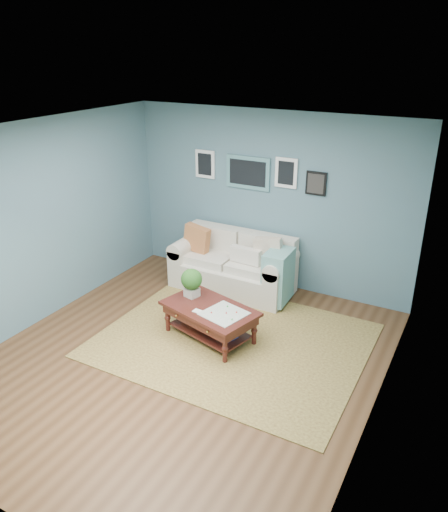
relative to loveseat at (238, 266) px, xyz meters
The scene contains 4 objects.
room_shell 2.21m from the loveseat, 82.41° to the right, with size 5.00×5.02×2.70m.
area_rug 1.54m from the loveseat, 65.49° to the right, with size 3.30×2.64×0.01m, color #56391C.
loveseat is the anchor object (origin of this frame).
coffee_table 1.43m from the loveseat, 79.61° to the right, with size 1.35×0.99×0.84m.
Camera 1 is at (2.89, -4.23, 3.56)m, focal length 35.00 mm.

